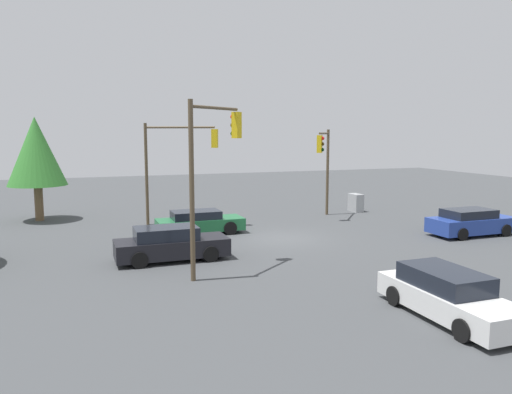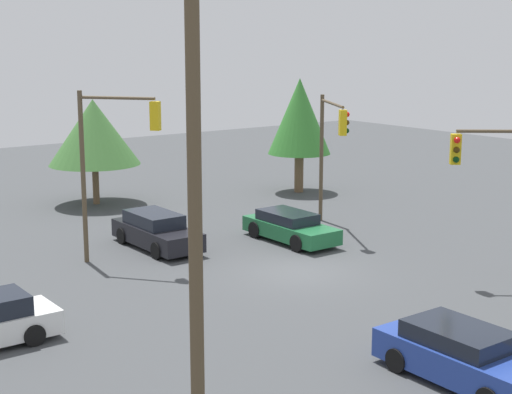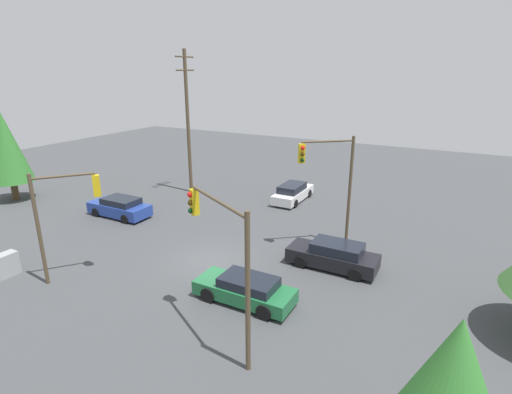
{
  "view_description": "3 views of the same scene",
  "coord_description": "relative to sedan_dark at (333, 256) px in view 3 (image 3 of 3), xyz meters",
  "views": [
    {
      "loc": [
        23.12,
        -9.92,
        5.41
      ],
      "look_at": [
        0.86,
        -1.72,
        2.32
      ],
      "focal_mm": 35.0,
      "sensor_mm": 36.0,
      "label": 1
    },
    {
      "loc": [
        17.8,
        21.3,
        8.39
      ],
      "look_at": [
        1.68,
        -0.37,
        2.97
      ],
      "focal_mm": 55.0,
      "sensor_mm": 36.0,
      "label": 2
    },
    {
      "loc": [
        -16.3,
        -11.64,
        10.12
      ],
      "look_at": [
        2.18,
        -1.67,
        3.34
      ],
      "focal_mm": 28.0,
      "sensor_mm": 36.0,
      "label": 3
    }
  ],
  "objects": [
    {
      "name": "ground_plane",
      "position": [
        -2.46,
        6.18,
        -0.7
      ],
      "size": [
        80.0,
        80.0,
        0.0
      ],
      "primitive_type": "plane",
      "color": "#424447"
    },
    {
      "name": "sedan_dark",
      "position": [
        0.0,
        0.0,
        0.0
      ],
      "size": [
        1.89,
        4.72,
        1.45
      ],
      "color": "black",
      "rests_on": "ground_plane"
    },
    {
      "name": "sedan_green",
      "position": [
        -5.05,
        2.48,
        -0.07
      ],
      "size": [
        1.87,
        4.6,
        1.26
      ],
      "color": "#1E6638",
      "rests_on": "ground_plane"
    },
    {
      "name": "sedan_blue",
      "position": [
        0.27,
        15.86,
        -0.02
      ],
      "size": [
        1.99,
        4.59,
        1.4
      ],
      "color": "#233D93",
      "rests_on": "ground_plane"
    },
    {
      "name": "sedan_white",
      "position": [
        9.39,
        6.39,
        -0.03
      ],
      "size": [
        4.73,
        1.86,
        1.41
      ],
      "rotation": [
        0.0,
        0.0,
        -1.57
      ],
      "color": "silver",
      "rests_on": "ground_plane"
    },
    {
      "name": "traffic_signal_main",
      "position": [
        2.45,
        1.13,
        3.74
      ],
      "size": [
        2.2,
        2.62,
        6.57
      ],
      "rotation": [
        0.0,
        0.0,
        2.25
      ],
      "color": "brown",
      "rests_on": "ground_plane"
    },
    {
      "name": "traffic_signal_cross",
      "position": [
        -7.87,
        1.78,
        3.4
      ],
      "size": [
        2.32,
        3.88,
        5.93
      ],
      "rotation": [
        0.0,
        0.0,
        1.06
      ],
      "color": "brown",
      "rests_on": "ground_plane"
    },
    {
      "name": "traffic_signal_aux",
      "position": [
        -7.32,
        11.16,
        3.1
      ],
      "size": [
        2.48,
        2.05,
        5.58
      ],
      "rotation": [
        0.0,
        0.0,
        -0.68
      ],
      "color": "brown",
      "rests_on": "ground_plane"
    },
    {
      "name": "utility_pole_tall",
      "position": [
        7.56,
        15.07,
        5.41
      ],
      "size": [
        2.2,
        0.28,
        11.6
      ],
      "color": "brown",
      "rests_on": "ground_plane"
    },
    {
      "name": "electrical_cabinet",
      "position": [
        -8.76,
        14.4,
        -0.1
      ],
      "size": [
        1.14,
        0.61,
        1.21
      ],
      "primitive_type": "cube",
      "color": "#9EA0A3",
      "rests_on": "ground_plane"
    },
    {
      "name": "tree_left",
      "position": [
        -0.93,
        26.26,
        3.55
      ],
      "size": [
        3.3,
        3.3,
        7.02
      ],
      "color": "#4C3823",
      "rests_on": "ground_plane"
    }
  ]
}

